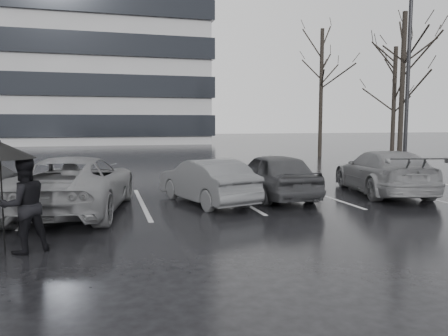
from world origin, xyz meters
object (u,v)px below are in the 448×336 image
Objects in this scene: pedestrian_right at (24,205)px; car_main at (273,175)px; tree_north at (321,93)px; car_west_b at (76,184)px; lamp_post at (408,75)px; tree_east at (402,90)px; car_east at (383,172)px; car_west_a at (206,181)px; tree_ne at (394,103)px.

car_main is at bearing -174.66° from pedestrian_right.
tree_north is (9.28, 14.62, 3.56)m from car_main.
car_west_b is 14.68m from lamp_post.
tree_north reaches higher than tree_east.
car_west_b is at bearing -128.44° from pedestrian_right.
car_east is at bearing 175.38° from car_main.
pedestrian_right reaches higher than car_east.
tree_east reaches higher than car_west_a.
car_main is at bearing 9.88° from car_east.
tree_north is at bearing -143.11° from car_west_a.
car_west_b is 3.06× the size of pedestrian_right.
tree_east is at bearing -172.48° from pedestrian_right.
car_west_b reaches higher than car_main.
tree_north is at bearing 98.13° from tree_east.
tree_ne is (14.91, 11.90, 2.87)m from car_west_a.
tree_east is 0.94× the size of tree_north.
car_west_b is (-5.63, -0.62, 0.02)m from car_main.
tree_north is at bearing 82.11° from lamp_post.
car_west_a is at bearing -127.45° from tree_north.
tree_ne is (18.41, 12.24, 2.78)m from car_west_b.
tree_ne is at bearing 56.76° from lamp_post.
tree_east reaches higher than car_east.
car_main is 0.58× the size of tree_ne.
car_west_a is at bearing -147.52° from tree_east.
tree_north is at bearing -123.88° from car_main.
tree_ne reaches higher than pedestrian_right.
tree_east is (10.28, 7.62, 3.31)m from car_main.
tree_north reaches higher than car_west_b.
car_main is 2.41× the size of pedestrian_right.
tree_north is (-3.50, 3.00, 0.75)m from tree_ne.
car_west_a is 0.47× the size of tree_east.
lamp_post reaches higher than car_west_a.
tree_east is (16.57, 11.72, 3.16)m from pedestrian_right.
pedestrian_right is 0.21× the size of tree_east.
car_west_a is 0.79× the size of car_east.
tree_east is at bearing -144.93° from car_main.
car_west_b is 0.55× the size of lamp_post.
lamp_post is (4.11, 4.25, 3.61)m from car_east.
lamp_post is 1.18× the size of tree_east.
pedestrian_right is 0.20× the size of tree_north.
pedestrian_right is at bearing 26.91° from car_west_a.
car_main is 17.68m from tree_north.
car_east is 10.73m from pedestrian_right.
tree_east is at bearing -116.99° from car_east.
tree_east is (6.57, 7.83, 3.30)m from car_east.
tree_north is (-1.00, 7.00, 0.25)m from tree_east.
car_east is (9.34, 0.41, -0.02)m from car_west_b.
tree_east is (2.47, 3.58, -0.31)m from lamp_post.
car_main is at bearing -143.45° from tree_east.
tree_east reaches higher than pedestrian_right.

